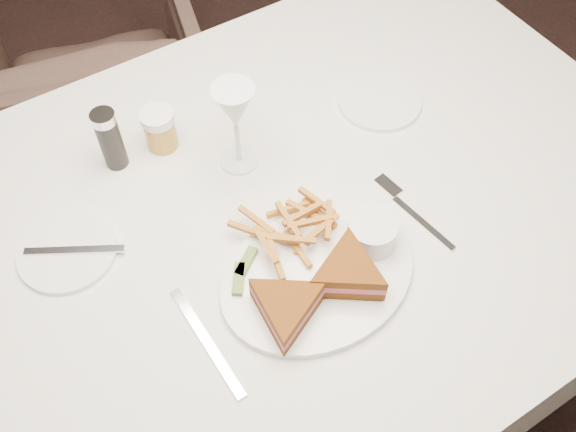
% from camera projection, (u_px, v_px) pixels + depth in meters
% --- Properties ---
extents(table, '(1.45, 0.98, 0.75)m').
position_uv_depth(table, '(275.00, 313.00, 1.39)').
color(table, silver).
rests_on(table, ground).
extents(chair_far, '(0.75, 0.73, 0.64)m').
position_uv_depth(chair_far, '(94.00, 76.00, 1.90)').
color(chair_far, '#44302A').
rests_on(chair_far, ground).
extents(table_setting, '(0.79, 0.59, 0.18)m').
position_uv_depth(table_setting, '(281.00, 224.00, 1.02)').
color(table_setting, white).
rests_on(table_setting, table).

